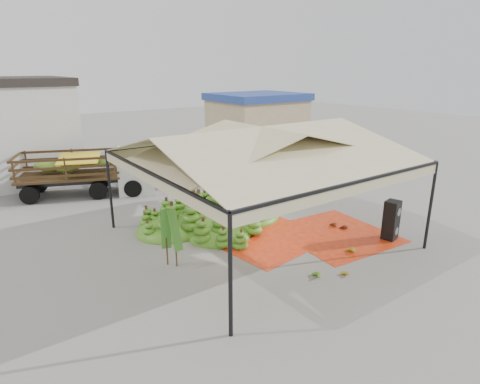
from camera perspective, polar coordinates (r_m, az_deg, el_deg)
ground at (r=14.66m, az=2.80°, el=-6.42°), size 90.00×90.00×0.00m
canopy_tent at (r=13.67m, az=3.00°, el=6.35°), size 8.10×8.10×4.00m
building_tan at (r=30.06m, az=2.46°, el=10.01°), size 6.30×5.30×4.10m
tarp_left at (r=14.68m, az=3.76°, el=-6.38°), size 4.23×4.07×0.01m
tarp_right at (r=15.30m, az=13.33°, el=-5.82°), size 3.96×4.13×0.01m
banana_heap at (r=15.58m, az=-3.71°, el=-2.41°), size 6.53×5.58×1.29m
hand_yellow_a at (r=13.89m, az=15.28°, el=-7.95°), size 0.54×0.45×0.23m
hand_yellow_b at (r=12.42m, az=14.59°, el=-11.18°), size 0.48×0.43×0.18m
hand_red_a at (r=15.90m, az=12.91°, el=-4.49°), size 0.57×0.51×0.22m
hand_red_b at (r=15.73m, az=14.47°, el=-4.89°), size 0.51×0.46×0.19m
hand_green at (r=12.16m, az=10.53°, el=-11.44°), size 0.54×0.47×0.21m
hanging_bunches at (r=14.24m, az=11.30°, el=3.68°), size 1.74×0.24×0.20m
speaker_stack at (r=15.21m, az=20.71°, el=-3.77°), size 0.60×0.55×1.43m
banana_leaves at (r=12.52m, az=-9.47°, el=-11.03°), size 0.96×1.36×3.70m
vendor at (r=18.35m, az=-3.46°, el=1.13°), size 0.64×0.49×1.58m
truck_left at (r=20.46m, az=-20.22°, el=3.27°), size 6.48×4.24×2.11m
truck_right at (r=22.86m, az=-1.84°, el=5.76°), size 6.35×2.58×2.13m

